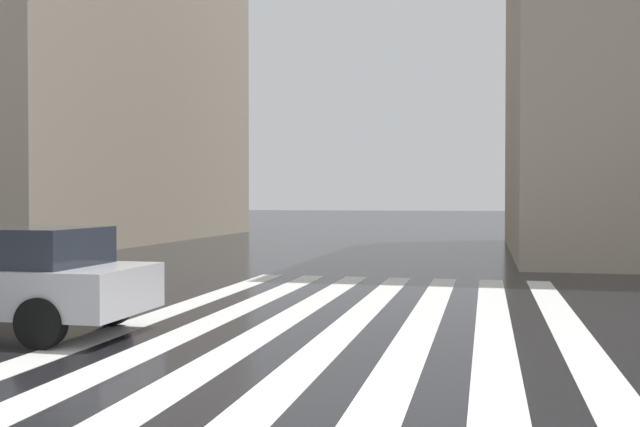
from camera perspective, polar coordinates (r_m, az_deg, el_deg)
The scene contains 2 objects.
ground_plane at distance 6.50m, azimuth -1.53°, elevation -14.79°, with size 220.00×220.00×0.00m, color black.
zebra_crossing at distance 10.39m, azimuth 2.13°, elevation -8.74°, with size 13.00×6.50×0.01m.
Camera 1 is at (-6.06, -1.55, 1.78)m, focal length 41.19 mm.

